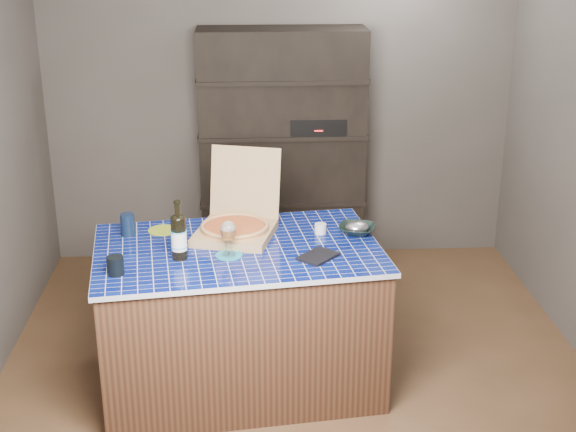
{
  "coord_description": "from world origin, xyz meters",
  "views": [
    {
      "loc": [
        -0.29,
        -4.18,
        2.53
      ],
      "look_at": [
        -0.05,
        0.0,
        0.97
      ],
      "focal_mm": 50.0,
      "sensor_mm": 36.0,
      "label": 1
    }
  ],
  "objects": [
    {
      "name": "teal_trivet",
      "position": [
        -0.37,
        -0.26,
        0.85
      ],
      "size": [
        0.14,
        0.14,
        0.01
      ],
      "primitive_type": "cylinder",
      "color": "teal",
      "rests_on": "kitchen_island"
    },
    {
      "name": "wine_glass",
      "position": [
        -0.37,
        -0.26,
        0.98
      ],
      "size": [
        0.09,
        0.09,
        0.19
      ],
      "color": "white",
      "rests_on": "teal_trivet"
    },
    {
      "name": "navy_cup",
      "position": [
        -0.95,
        0.07,
        0.91
      ],
      "size": [
        0.08,
        0.08,
        0.13
      ],
      "primitive_type": "cylinder",
      "color": "black",
      "rests_on": "kitchen_island"
    },
    {
      "name": "white_jar",
      "position": [
        0.14,
        0.03,
        0.87
      ],
      "size": [
        0.07,
        0.07,
        0.06
      ],
      "primitive_type": "cylinder",
      "color": "silver",
      "rests_on": "kitchen_island"
    },
    {
      "name": "room",
      "position": [
        0.0,
        0.0,
        1.25
      ],
      "size": [
        3.5,
        3.5,
        3.5
      ],
      "color": "brown",
      "rests_on": "ground"
    },
    {
      "name": "tumbler",
      "position": [
        -0.94,
        -0.46,
        0.89
      ],
      "size": [
        0.09,
        0.09,
        0.1
      ],
      "primitive_type": "cylinder",
      "color": "black",
      "rests_on": "kitchen_island"
    },
    {
      "name": "shelving_unit",
      "position": [
        0.0,
        1.53,
        0.9
      ],
      "size": [
        1.2,
        0.41,
        1.8
      ],
      "color": "black",
      "rests_on": "floor"
    },
    {
      "name": "kitchen_island",
      "position": [
        -0.33,
        -0.15,
        0.42
      ],
      "size": [
        1.65,
        1.16,
        0.85
      ],
      "rotation": [
        0.0,
        0.0,
        0.12
      ],
      "color": "#4D321E",
      "rests_on": "floor"
    },
    {
      "name": "foil_contents",
      "position": [
        0.35,
        0.01,
        0.89
      ],
      "size": [
        0.13,
        0.11,
        0.06
      ],
      "primitive_type": "ellipsoid",
      "color": "#B4B2BE",
      "rests_on": "bowl"
    },
    {
      "name": "bowl",
      "position": [
        0.35,
        0.01,
        0.87
      ],
      "size": [
        0.25,
        0.25,
        0.05
      ],
      "primitive_type": "imported",
      "rotation": [
        0.0,
        0.0,
        -0.29
      ],
      "color": "black",
      "rests_on": "kitchen_island"
    },
    {
      "name": "pizza_box",
      "position": [
        -0.34,
        0.03,
        0.91
      ],
      "size": [
        0.53,
        0.59,
        0.45
      ],
      "rotation": [
        0.0,
        0.0,
        -0.26
      ],
      "color": "#A38754",
      "rests_on": "kitchen_island"
    },
    {
      "name": "mead_bottle",
      "position": [
        -0.63,
        -0.28,
        0.97
      ],
      "size": [
        0.09,
        0.09,
        0.32
      ],
      "color": "black",
      "rests_on": "kitchen_island"
    },
    {
      "name": "dvd_case",
      "position": [
        0.1,
        -0.32,
        0.85
      ],
      "size": [
        0.24,
        0.25,
        0.02
      ],
      "primitive_type": "cube",
      "rotation": [
        0.0,
        0.0,
        -0.74
      ],
      "color": "black",
      "rests_on": "kitchen_island"
    },
    {
      "name": "green_trivet",
      "position": [
        -0.76,
        0.12,
        0.85
      ],
      "size": [
        0.17,
        0.17,
        0.01
      ],
      "primitive_type": "cylinder",
      "color": "#8FA222",
      "rests_on": "kitchen_island"
    }
  ]
}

